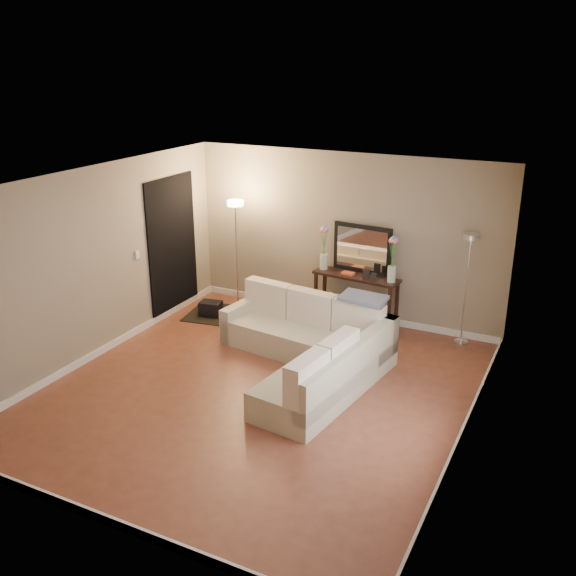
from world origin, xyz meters
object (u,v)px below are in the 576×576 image
at_px(sectional_sofa, 312,347).
at_px(floor_lamp_unlit, 468,267).
at_px(console_table, 351,296).
at_px(floor_lamp_lit, 236,234).

height_order(sectional_sofa, floor_lamp_unlit, floor_lamp_unlit).
xyz_separation_m(sectional_sofa, console_table, (-0.09, 1.64, 0.15)).
bearing_deg(sectional_sofa, floor_lamp_lit, 144.00).
xyz_separation_m(floor_lamp_lit, floor_lamp_unlit, (3.59, 0.28, -0.12)).
distance_m(floor_lamp_lit, floor_lamp_unlit, 3.60).
bearing_deg(floor_lamp_unlit, console_table, -177.28).
bearing_deg(sectional_sofa, console_table, 93.22).
distance_m(console_table, floor_lamp_lit, 2.07).
height_order(sectional_sofa, console_table, sectional_sofa).
distance_m(sectional_sofa, floor_lamp_lit, 2.63).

